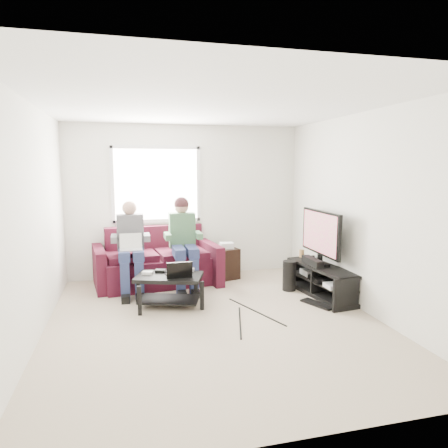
# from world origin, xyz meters

# --- Properties ---
(floor) EXTENTS (4.50, 4.50, 0.00)m
(floor) POSITION_xyz_m (0.00, 0.00, 0.00)
(floor) COLOR #C6AF9A
(floor) RESTS_ON ground
(ceiling) EXTENTS (4.50, 4.50, 0.00)m
(ceiling) POSITION_xyz_m (0.00, 0.00, 2.60)
(ceiling) COLOR white
(ceiling) RESTS_ON wall_back
(wall_back) EXTENTS (4.50, 0.00, 4.50)m
(wall_back) POSITION_xyz_m (0.00, 2.25, 1.30)
(wall_back) COLOR silver
(wall_back) RESTS_ON floor
(wall_front) EXTENTS (4.50, 0.00, 4.50)m
(wall_front) POSITION_xyz_m (0.00, -2.25, 1.30)
(wall_front) COLOR silver
(wall_front) RESTS_ON floor
(wall_left) EXTENTS (0.00, 4.50, 4.50)m
(wall_left) POSITION_xyz_m (-2.00, 0.00, 1.30)
(wall_left) COLOR silver
(wall_left) RESTS_ON floor
(wall_right) EXTENTS (0.00, 4.50, 4.50)m
(wall_right) POSITION_xyz_m (2.00, 0.00, 1.30)
(wall_right) COLOR silver
(wall_right) RESTS_ON floor
(window) EXTENTS (1.48, 0.04, 1.28)m
(window) POSITION_xyz_m (-0.50, 2.23, 1.60)
(window) COLOR white
(window) RESTS_ON wall_back
(sofa) EXTENTS (2.06, 1.13, 0.91)m
(sofa) POSITION_xyz_m (-0.56, 1.82, 0.33)
(sofa) COLOR #421020
(sofa) RESTS_ON floor
(person_left) EXTENTS (0.40, 0.71, 1.38)m
(person_left) POSITION_xyz_m (-0.96, 1.47, 0.76)
(person_left) COLOR navy
(person_left) RESTS_ON sofa
(person_right) EXTENTS (0.40, 0.71, 1.42)m
(person_right) POSITION_xyz_m (-0.16, 1.49, 0.82)
(person_right) COLOR navy
(person_right) RESTS_ON sofa
(laptop_silver) EXTENTS (0.36, 0.28, 0.24)m
(laptop_silver) POSITION_xyz_m (-0.96, 1.29, 0.75)
(laptop_silver) COLOR silver
(laptop_silver) RESTS_ON person_left
(coffee_table) EXTENTS (1.00, 0.78, 0.44)m
(coffee_table) POSITION_xyz_m (-0.48, 0.68, 0.32)
(coffee_table) COLOR black
(coffee_table) RESTS_ON floor
(laptop_black) EXTENTS (0.40, 0.34, 0.24)m
(laptop_black) POSITION_xyz_m (-0.36, 0.60, 0.56)
(laptop_black) COLOR black
(laptop_black) RESTS_ON coffee_table
(controller_a) EXTENTS (0.16, 0.13, 0.04)m
(controller_a) POSITION_xyz_m (-0.76, 0.80, 0.46)
(controller_a) COLOR silver
(controller_a) RESTS_ON coffee_table
(controller_b) EXTENTS (0.16, 0.13, 0.04)m
(controller_b) POSITION_xyz_m (-0.58, 0.86, 0.46)
(controller_b) COLOR black
(controller_b) RESTS_ON coffee_table
(controller_c) EXTENTS (0.16, 0.12, 0.04)m
(controller_c) POSITION_xyz_m (-0.18, 0.83, 0.46)
(controller_c) COLOR gray
(controller_c) RESTS_ON coffee_table
(tv_stand) EXTENTS (0.59, 1.41, 0.45)m
(tv_stand) POSITION_xyz_m (1.77, 0.60, 0.20)
(tv_stand) COLOR black
(tv_stand) RESTS_ON floor
(tv) EXTENTS (0.12, 1.10, 0.81)m
(tv) POSITION_xyz_m (1.77, 0.70, 0.91)
(tv) COLOR black
(tv) RESTS_ON tv_stand
(soundbar) EXTENTS (0.12, 0.50, 0.10)m
(soundbar) POSITION_xyz_m (1.65, 0.70, 0.50)
(soundbar) COLOR black
(soundbar) RESTS_ON tv_stand
(drink_cup) EXTENTS (0.08, 0.08, 0.12)m
(drink_cup) POSITION_xyz_m (1.72, 1.23, 0.51)
(drink_cup) COLOR #B1864C
(drink_cup) RESTS_ON tv_stand
(console_white) EXTENTS (0.30, 0.22, 0.06)m
(console_white) POSITION_xyz_m (1.77, 0.20, 0.27)
(console_white) COLOR silver
(console_white) RESTS_ON tv_stand
(console_grey) EXTENTS (0.34, 0.26, 0.08)m
(console_grey) POSITION_xyz_m (1.77, 0.90, 0.28)
(console_grey) COLOR gray
(console_grey) RESTS_ON tv_stand
(console_black) EXTENTS (0.38, 0.30, 0.07)m
(console_black) POSITION_xyz_m (1.77, 0.55, 0.27)
(console_black) COLOR black
(console_black) RESTS_ON tv_stand
(subwoofer) EXTENTS (0.20, 0.20, 0.46)m
(subwoofer) POSITION_xyz_m (1.39, 0.95, 0.23)
(subwoofer) COLOR black
(subwoofer) RESTS_ON floor
(keyboard_floor) EXTENTS (0.35, 0.53, 0.03)m
(keyboard_floor) POSITION_xyz_m (1.51, 0.23, 0.01)
(keyboard_floor) COLOR black
(keyboard_floor) RESTS_ON floor
(end_table) EXTENTS (0.35, 0.35, 0.62)m
(end_table) POSITION_xyz_m (0.62, 1.84, 0.28)
(end_table) COLOR black
(end_table) RESTS_ON floor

